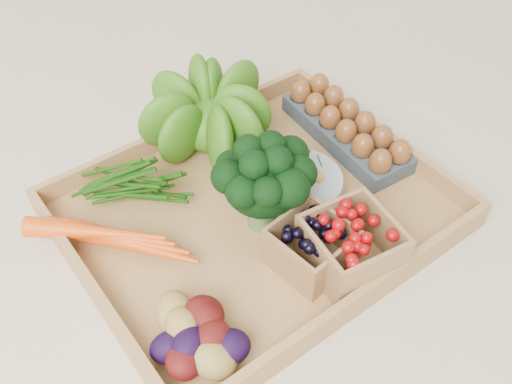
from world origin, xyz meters
TOP-DOWN VIEW (x-y plane):
  - ground at (0.00, 0.00)m, footprint 4.00×4.00m
  - tray at (0.00, 0.00)m, footprint 0.55×0.45m
  - carrots at (-0.21, 0.07)m, footprint 0.21×0.15m
  - lettuce at (0.03, 0.18)m, footprint 0.15×0.15m
  - broccoli at (-0.01, -0.02)m, footprint 0.15×0.15m
  - cherry_bowl at (0.08, -0.01)m, footprint 0.14×0.14m
  - egg_carton at (0.23, 0.04)m, footprint 0.11×0.27m
  - potatoes at (-0.20, -0.14)m, footprint 0.13×0.13m
  - punnet_blackberry at (0.00, -0.12)m, footprint 0.11×0.11m
  - punnet_raspberry at (0.05, -0.16)m, footprint 0.13×0.13m

SIDE VIEW (x-z plane):
  - ground at x=0.00m, z-range 0.00..0.00m
  - tray at x=0.00m, z-range 0.00..0.01m
  - egg_carton at x=0.23m, z-range 0.01..0.05m
  - cherry_bowl at x=0.08m, z-range 0.01..0.05m
  - carrots at x=-0.21m, z-range 0.01..0.06m
  - punnet_blackberry at x=0.00m, z-range 0.01..0.08m
  - potatoes at x=-0.20m, z-range 0.01..0.09m
  - punnet_raspberry at x=0.05m, z-range 0.01..0.09m
  - broccoli at x=-0.01m, z-range 0.02..0.13m
  - lettuce at x=0.03m, z-range 0.02..0.17m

